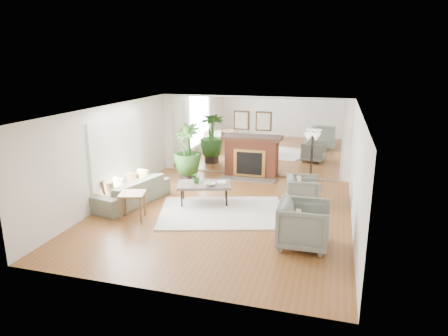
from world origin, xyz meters
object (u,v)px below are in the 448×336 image
(coffee_table, at_px, (204,185))
(sofa, at_px, (131,191))
(side_table, at_px, (133,197))
(armchair_back, at_px, (303,191))
(floor_lamp, at_px, (312,141))
(fireplace, at_px, (251,156))
(potted_ficus, at_px, (187,151))
(armchair_front, at_px, (304,225))

(coffee_table, height_order, sofa, sofa)
(coffee_table, height_order, side_table, side_table)
(armchair_back, xyz_separation_m, floor_lamp, (0.04, 1.96, 0.91))
(fireplace, relative_size, potted_ficus, 1.16)
(armchair_back, bearing_deg, coffee_table, 95.43)
(armchair_back, relative_size, potted_ficus, 0.46)
(coffee_table, distance_m, side_table, 1.90)
(coffee_table, xyz_separation_m, armchair_back, (2.44, 0.61, -0.12))
(sofa, distance_m, side_table, 1.12)
(sofa, bearing_deg, floor_lamp, 139.33)
(armchair_front, height_order, floor_lamp, floor_lamp)
(sofa, bearing_deg, coffee_table, 118.63)
(fireplace, xyz_separation_m, armchair_front, (2.03, -4.50, -0.20))
(fireplace, bearing_deg, armchair_front, -65.75)
(armchair_front, xyz_separation_m, floor_lamp, (-0.17, 4.34, 0.83))
(armchair_back, distance_m, side_table, 4.22)
(armchair_front, bearing_deg, side_table, 84.48)
(fireplace, relative_size, armchair_back, 2.52)
(sofa, distance_m, armchair_back, 4.40)
(sofa, height_order, potted_ficus, potted_ficus)
(coffee_table, xyz_separation_m, side_table, (-1.26, -1.42, 0.04))
(fireplace, distance_m, coffee_table, 2.81)
(armchair_front, xyz_separation_m, potted_ficus, (-3.75, 3.48, 0.49))
(armchair_back, distance_m, floor_lamp, 2.16)
(sofa, relative_size, side_table, 3.22)
(sofa, xyz_separation_m, floor_lamp, (4.31, 3.05, 0.96))
(armchair_front, bearing_deg, floor_lamp, 1.80)
(sofa, height_order, floor_lamp, floor_lamp)
(armchair_back, bearing_deg, fireplace, 31.90)
(potted_ficus, bearing_deg, armchair_back, -17.26)
(armchair_front, bearing_deg, sofa, 73.44)
(side_table, height_order, floor_lamp, floor_lamp)
(coffee_table, bearing_deg, side_table, -131.53)
(coffee_table, relative_size, floor_lamp, 1.01)
(sofa, bearing_deg, armchair_back, 118.34)
(floor_lamp, bearing_deg, armchair_back, -91.21)
(coffee_table, bearing_deg, armchair_front, -33.73)
(coffee_table, relative_size, potted_ficus, 0.85)
(armchair_front, bearing_deg, potted_ficus, 46.70)
(fireplace, relative_size, side_table, 2.98)
(armchair_back, bearing_deg, potted_ficus, 64.08)
(fireplace, bearing_deg, armchair_back, -49.44)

